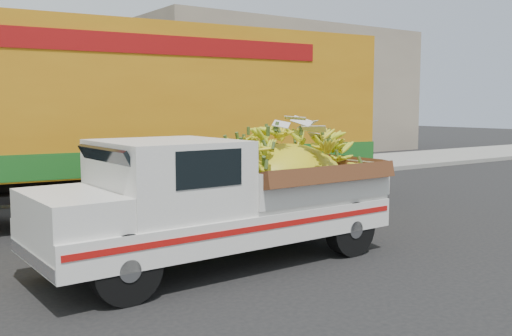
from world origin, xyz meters
TOP-DOWN VIEW (x-y plane):
  - ground at (0.00, 0.00)m, footprint 100.00×100.00m
  - curb at (0.00, 6.30)m, footprint 60.00×0.25m
  - sidewalk at (0.00, 8.40)m, footprint 60.00×4.00m
  - building_right at (14.00, 15.30)m, footprint 14.00×6.00m
  - pickup_truck at (1.59, -0.33)m, footprint 5.16×2.01m
  - semi_trailer at (1.02, 3.85)m, footprint 12.04×3.78m

SIDE VIEW (x-z plane):
  - ground at x=0.00m, z-range 0.00..0.00m
  - sidewalk at x=0.00m, z-range 0.00..0.14m
  - curb at x=0.00m, z-range 0.00..0.15m
  - pickup_truck at x=1.59m, z-range 0.07..1.86m
  - semi_trailer at x=1.02m, z-range 0.22..4.02m
  - building_right at x=14.00m, z-range 0.00..6.00m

